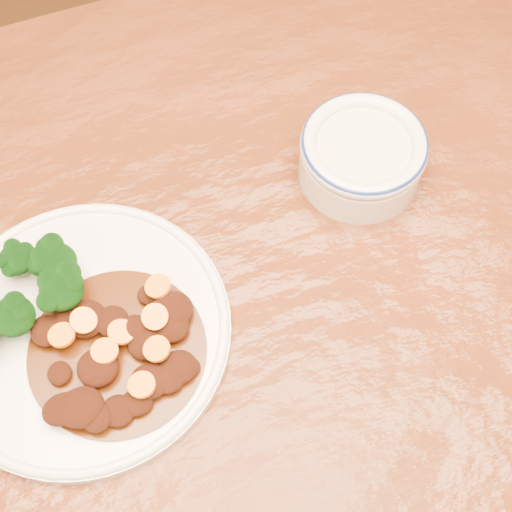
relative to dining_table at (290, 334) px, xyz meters
name	(u,v)px	position (x,y,z in m)	size (l,w,h in m)	color
ground	(275,468)	(0.00, 0.00, -0.67)	(4.00, 4.00, 0.00)	#492A12
dining_table	(290,334)	(0.00, 0.00, 0.00)	(1.53, 0.95, 0.75)	#5A240F
dinner_plate	(84,331)	(-0.19, 0.05, 0.09)	(0.27, 0.27, 0.02)	white
broccoli_florets	(9,302)	(-0.24, 0.08, 0.12)	(0.13, 0.10, 0.05)	#68924C
mince_stew	(121,353)	(-0.16, 0.01, 0.10)	(0.16, 0.16, 0.03)	#401C06
dip_bowl	(362,155)	(0.12, 0.11, 0.11)	(0.13, 0.13, 0.06)	silver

